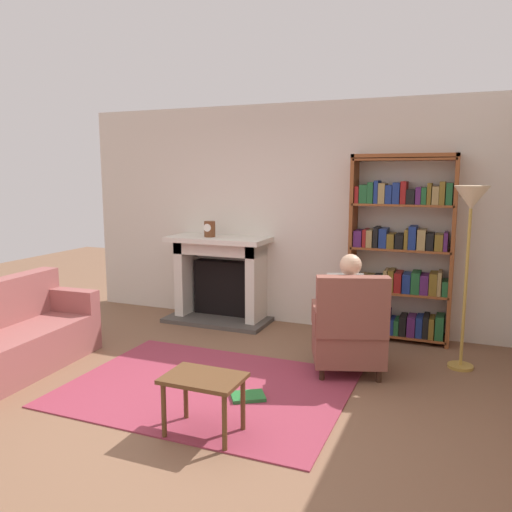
{
  "coord_description": "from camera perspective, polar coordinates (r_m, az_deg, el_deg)",
  "views": [
    {
      "loc": [
        2.01,
        -3.48,
        1.86
      ],
      "look_at": [
        0.1,
        1.2,
        1.05
      ],
      "focal_mm": 35.98,
      "sensor_mm": 36.0,
      "label": 1
    }
  ],
  "objects": [
    {
      "name": "mantel_clock",
      "position": [
        6.43,
        -5.18,
        3.0
      ],
      "size": [
        0.14,
        0.14,
        0.2
      ],
      "color": "brown",
      "rests_on": "fireplace"
    },
    {
      "name": "side_table",
      "position": [
        3.78,
        -5.85,
        -14.12
      ],
      "size": [
        0.56,
        0.39,
        0.44
      ],
      "color": "brown",
      "rests_on": "ground"
    },
    {
      "name": "scattered_books",
      "position": [
        4.58,
        -3.67,
        -14.49
      ],
      "size": [
        0.83,
        0.4,
        0.04
      ],
      "color": "#267233",
      "rests_on": "area_rug"
    },
    {
      "name": "sofa_floral",
      "position": [
        5.43,
        -25.73,
        -8.29
      ],
      "size": [
        0.81,
        1.74,
        0.85
      ],
      "rotation": [
        0.0,
        0.0,
        1.63
      ],
      "color": "#9B5653",
      "rests_on": "ground"
    },
    {
      "name": "armchair_reading",
      "position": [
        4.88,
        10.3,
        -8.15
      ],
      "size": [
        0.81,
        0.8,
        0.97
      ],
      "rotation": [
        0.0,
        0.0,
        3.48
      ],
      "color": "#331E14",
      "rests_on": "ground"
    },
    {
      "name": "bookshelf",
      "position": [
        5.91,
        15.82,
        0.33
      ],
      "size": [
        1.12,
        0.32,
        2.07
      ],
      "color": "brown",
      "rests_on": "ground"
    },
    {
      "name": "fireplace",
      "position": [
        6.56,
        -3.9,
        -2.21
      ],
      "size": [
        1.31,
        0.64,
        1.08
      ],
      "color": "#4C4742",
      "rests_on": "ground"
    },
    {
      "name": "floor_lamp",
      "position": [
        5.15,
        22.73,
        4.27
      ],
      "size": [
        0.32,
        0.32,
        1.75
      ],
      "color": "#B7933F",
      "rests_on": "ground"
    },
    {
      "name": "seated_reader",
      "position": [
        4.94,
        10.19,
        -5.57
      ],
      "size": [
        0.48,
        0.59,
        1.14
      ],
      "rotation": [
        0.0,
        0.0,
        3.48
      ],
      "color": "silver",
      "rests_on": "ground"
    },
    {
      "name": "ground",
      "position": [
        4.42,
        -7.37,
        -15.83
      ],
      "size": [
        14.0,
        14.0,
        0.0
      ],
      "primitive_type": "plane",
      "color": "brown"
    },
    {
      "name": "area_rug",
      "position": [
        4.66,
        -5.5,
        -14.37
      ],
      "size": [
        2.4,
        1.8,
        0.01
      ],
      "primitive_type": "cube",
      "color": "#933346",
      "rests_on": "ground"
    },
    {
      "name": "back_wall",
      "position": [
        6.37,
        3.77,
        4.5
      ],
      "size": [
        5.6,
        0.1,
        2.7
      ],
      "primitive_type": "cube",
      "color": "beige",
      "rests_on": "ground"
    }
  ]
}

